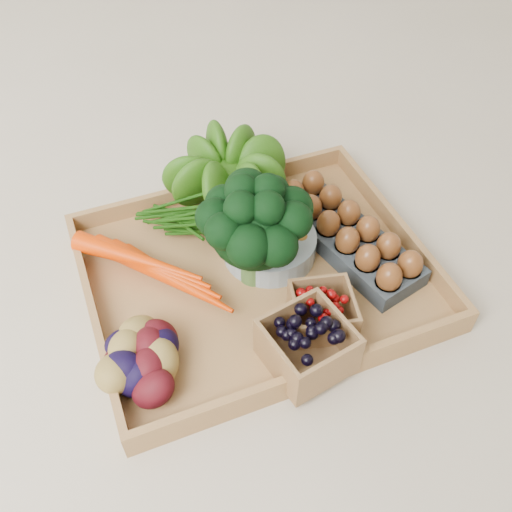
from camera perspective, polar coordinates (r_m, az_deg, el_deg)
name	(u,v)px	position (r m, az deg, el deg)	size (l,w,h in m)	color
ground	(256,280)	(0.97, 0.00, -2.39)	(4.00, 4.00, 0.00)	beige
tray	(256,277)	(0.96, 0.00, -2.10)	(0.55, 0.45, 0.01)	#AD7E48
carrots	(152,267)	(0.95, -10.35, -1.04)	(0.24, 0.17, 0.06)	#F03800
lettuce	(226,171)	(1.04, -2.97, 8.50)	(0.15, 0.15, 0.15)	#1A4A0B
broccoli	(255,246)	(0.91, -0.13, 1.05)	(0.18, 0.18, 0.14)	black
cherry_bowl	(269,245)	(0.98, 1.34, 1.13)	(0.16, 0.16, 0.04)	#8C9EA5
egg_carton	(346,239)	(1.00, 9.00, 1.71)	(0.10, 0.29, 0.03)	#333B41
potatoes	(137,355)	(0.83, -11.82, -9.65)	(0.15, 0.15, 0.09)	#3C090F
punnet_blackberry	(307,345)	(0.83, 5.14, -8.89)	(0.11, 0.11, 0.08)	black
punnet_raspberry	(322,312)	(0.88, 6.65, -5.57)	(0.09, 0.09, 0.06)	#6C0405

